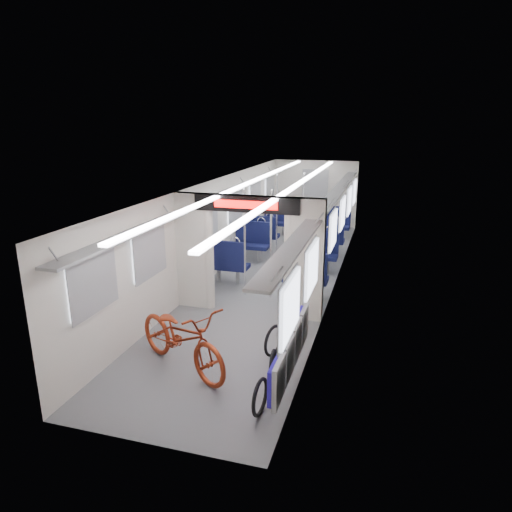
{
  "coord_description": "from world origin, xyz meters",
  "views": [
    {
      "loc": [
        2.47,
        -9.93,
        3.61
      ],
      "look_at": [
        0.14,
        -1.94,
        1.14
      ],
      "focal_mm": 32.0,
      "sensor_mm": 36.0,
      "label": 1
    }
  ],
  "objects_px": {
    "bike_hoop_a": "(260,399)",
    "stanchion_near_left": "(245,243)",
    "flip_bench": "(291,350)",
    "seat_bay_near_right": "(313,260)",
    "bike_hoop_c": "(273,342)",
    "stanchion_near_right": "(271,245)",
    "seat_bay_far_left": "(270,224)",
    "stanchion_far_left": "(277,218)",
    "stanchion_far_right": "(303,216)",
    "bike_hoop_b": "(273,368)",
    "seat_bay_far_right": "(331,228)",
    "bicycle": "(182,337)",
    "seat_bay_near_left": "(240,249)"
  },
  "relations": [
    {
      "from": "stanchion_far_left",
      "to": "stanchion_far_right",
      "type": "bearing_deg",
      "value": 37.26
    },
    {
      "from": "bicycle",
      "to": "seat_bay_far_left",
      "type": "relative_size",
      "value": 0.94
    },
    {
      "from": "seat_bay_far_left",
      "to": "stanchion_near_right",
      "type": "xyz_separation_m",
      "value": [
        1.17,
        -4.51,
        0.6
      ]
    },
    {
      "from": "bike_hoop_b",
      "to": "seat_bay_far_left",
      "type": "bearing_deg",
      "value": 104.73
    },
    {
      "from": "flip_bench",
      "to": "bike_hoop_a",
      "type": "bearing_deg",
      "value": -108.14
    },
    {
      "from": "seat_bay_far_left",
      "to": "stanchion_far_right",
      "type": "bearing_deg",
      "value": -46.93
    },
    {
      "from": "seat_bay_far_left",
      "to": "stanchion_far_left",
      "type": "distance_m",
      "value": 1.98
    },
    {
      "from": "seat_bay_far_left",
      "to": "stanchion_far_left",
      "type": "bearing_deg",
      "value": -70.5
    },
    {
      "from": "bike_hoop_c",
      "to": "stanchion_far_left",
      "type": "bearing_deg",
      "value": 103.24
    },
    {
      "from": "flip_bench",
      "to": "stanchion_near_right",
      "type": "height_order",
      "value": "stanchion_near_right"
    },
    {
      "from": "flip_bench",
      "to": "seat_bay_near_right",
      "type": "relative_size",
      "value": 0.97
    },
    {
      "from": "seat_bay_far_right",
      "to": "stanchion_far_left",
      "type": "bearing_deg",
      "value": -125.24
    },
    {
      "from": "stanchion_near_left",
      "to": "stanchion_near_right",
      "type": "height_order",
      "value": "same"
    },
    {
      "from": "stanchion_far_right",
      "to": "seat_bay_far_right",
      "type": "bearing_deg",
      "value": 63.9
    },
    {
      "from": "bike_hoop_b",
      "to": "seat_bay_near_left",
      "type": "height_order",
      "value": "seat_bay_near_left"
    },
    {
      "from": "seat_bay_far_right",
      "to": "stanchion_near_left",
      "type": "relative_size",
      "value": 0.96
    },
    {
      "from": "bicycle",
      "to": "flip_bench",
      "type": "relative_size",
      "value": 0.94
    },
    {
      "from": "seat_bay_near_right",
      "to": "seat_bay_far_left",
      "type": "relative_size",
      "value": 1.04
    },
    {
      "from": "bike_hoop_a",
      "to": "bike_hoop_c",
      "type": "xyz_separation_m",
      "value": [
        -0.21,
        1.53,
        0.01
      ]
    },
    {
      "from": "bike_hoop_b",
      "to": "bike_hoop_c",
      "type": "bearing_deg",
      "value": 103.33
    },
    {
      "from": "bike_hoop_a",
      "to": "stanchion_near_left",
      "type": "distance_m",
      "value": 4.3
    },
    {
      "from": "bicycle",
      "to": "bike_hoop_a",
      "type": "relative_size",
      "value": 3.97
    },
    {
      "from": "flip_bench",
      "to": "seat_bay_far_left",
      "type": "height_order",
      "value": "seat_bay_far_left"
    },
    {
      "from": "bike_hoop_c",
      "to": "stanchion_far_right",
      "type": "distance_m",
      "value": 5.71
    },
    {
      "from": "seat_bay_near_left",
      "to": "seat_bay_far_right",
      "type": "relative_size",
      "value": 1.02
    },
    {
      "from": "bike_hoop_b",
      "to": "bicycle",
      "type": "bearing_deg",
      "value": -179.81
    },
    {
      "from": "seat_bay_far_left",
      "to": "stanchion_far_right",
      "type": "distance_m",
      "value": 1.91
    },
    {
      "from": "flip_bench",
      "to": "bike_hoop_b",
      "type": "xyz_separation_m",
      "value": [
        -0.27,
        0.04,
        -0.35
      ]
    },
    {
      "from": "bike_hoop_c",
      "to": "stanchion_near_right",
      "type": "bearing_deg",
      "value": 105.55
    },
    {
      "from": "seat_bay_near_right",
      "to": "bike_hoop_c",
      "type": "bearing_deg",
      "value": -90.45
    },
    {
      "from": "stanchion_far_right",
      "to": "seat_bay_near_left",
      "type": "bearing_deg",
      "value": -126.78
    },
    {
      "from": "stanchion_far_left",
      "to": "stanchion_far_right",
      "type": "xyz_separation_m",
      "value": [
        0.61,
        0.46,
        0.0
      ]
    },
    {
      "from": "bike_hoop_c",
      "to": "seat_bay_near_right",
      "type": "relative_size",
      "value": 0.24
    },
    {
      "from": "seat_bay_near_right",
      "to": "stanchion_near_right",
      "type": "relative_size",
      "value": 0.96
    },
    {
      "from": "flip_bench",
      "to": "stanchion_far_right",
      "type": "distance_m",
      "value": 6.52
    },
    {
      "from": "seat_bay_near_left",
      "to": "stanchion_near_left",
      "type": "distance_m",
      "value": 1.75
    },
    {
      "from": "bike_hoop_c",
      "to": "bike_hoop_b",
      "type": "bearing_deg",
      "value": -76.67
    },
    {
      "from": "flip_bench",
      "to": "bike_hoop_a",
      "type": "relative_size",
      "value": 4.23
    },
    {
      "from": "seat_bay_far_left",
      "to": "seat_bay_far_right",
      "type": "xyz_separation_m",
      "value": [
        1.87,
        -0.03,
        0.01
      ]
    },
    {
      "from": "stanchion_near_right",
      "to": "bike_hoop_a",
      "type": "bearing_deg",
      "value": -77.4
    },
    {
      "from": "stanchion_near_right",
      "to": "stanchion_far_left",
      "type": "relative_size",
      "value": 1.0
    },
    {
      "from": "flip_bench",
      "to": "seat_bay_near_left",
      "type": "height_order",
      "value": "seat_bay_near_left"
    },
    {
      "from": "bike_hoop_b",
      "to": "stanchion_far_right",
      "type": "relative_size",
      "value": 0.22
    },
    {
      "from": "flip_bench",
      "to": "bike_hoop_c",
      "type": "height_order",
      "value": "flip_bench"
    },
    {
      "from": "seat_bay_near_right",
      "to": "seat_bay_far_right",
      "type": "distance_m",
      "value": 3.35
    },
    {
      "from": "flip_bench",
      "to": "stanchion_near_left",
      "type": "xyz_separation_m",
      "value": [
        -1.68,
        3.22,
        0.57
      ]
    },
    {
      "from": "bicycle",
      "to": "flip_bench",
      "type": "height_order",
      "value": "bicycle"
    },
    {
      "from": "stanchion_near_left",
      "to": "seat_bay_far_right",
      "type": "bearing_deg",
      "value": 74.26
    },
    {
      "from": "bike_hoop_c",
      "to": "stanchion_near_right",
      "type": "height_order",
      "value": "stanchion_near_right"
    },
    {
      "from": "flip_bench",
      "to": "seat_bay_far_left",
      "type": "bearing_deg",
      "value": 106.49
    }
  ]
}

